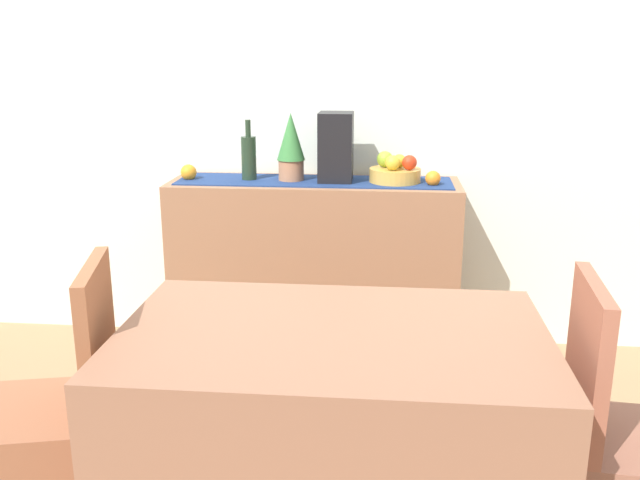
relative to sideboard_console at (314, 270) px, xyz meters
The scene contains 16 objects.
ground_plane 1.03m from the sideboard_console, 83.59° to the right, with size 6.40×6.40×0.02m, color #9C7C56.
room_wall_rear 0.94m from the sideboard_console, 68.32° to the left, with size 6.40×0.06×2.70m, color silver.
sideboard_console is the anchor object (origin of this frame).
table_runner 0.45m from the sideboard_console, ahead, with size 1.31×0.32×0.01m, color navy.
fruit_bowl 0.62m from the sideboard_console, ahead, with size 0.24×0.24×0.06m, color gold.
apple_rear 0.68m from the sideboard_console, ahead, with size 0.06×0.06×0.06m, color gold.
apple_right 0.67m from the sideboard_console, ahead, with size 0.07×0.07×0.07m, color gold.
apple_center 0.71m from the sideboard_console, ahead, with size 0.07×0.07×0.07m, color red.
apple_upper 0.65m from the sideboard_console, ahead, with size 0.08×0.08×0.08m, color #8AAF2F.
wine_bottle 0.64m from the sideboard_console, behind, with size 0.07×0.07×0.29m.
coffee_maker 0.62m from the sideboard_console, ahead, with size 0.16×0.18×0.33m, color black.
potted_plant 0.63m from the sideboard_console, behind, with size 0.13×0.13×0.33m.
orange_loose_far 0.74m from the sideboard_console, ahead, with size 0.07×0.07×0.07m, color orange.
orange_loose_mid 0.78m from the sideboard_console, behind, with size 0.08×0.08×0.08m, color orange.
dining_table 1.45m from the sideboard_console, 82.03° to the right, with size 1.22×0.77×0.74m, color #956249.
chair_near_window 1.60m from the sideboard_console, 115.16° to the right, with size 0.48×0.48×0.90m.
Camera 1 is at (0.23, -2.31, 1.51)m, focal length 38.43 mm.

